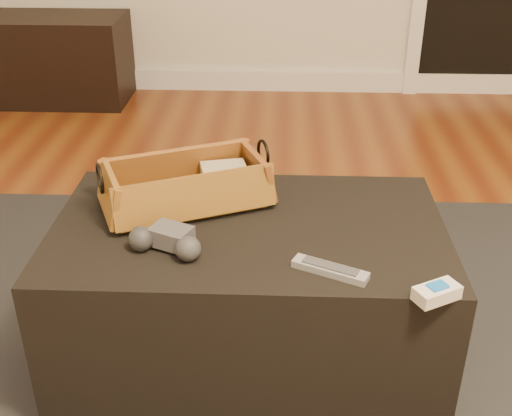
{
  "coord_description": "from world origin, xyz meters",
  "views": [
    {
      "loc": [
        0.07,
        -1.11,
        1.25
      ],
      "look_at": [
        0.02,
        0.29,
        0.49
      ],
      "focal_mm": 45.0,
      "sensor_mm": 36.0,
      "label": 1
    }
  ],
  "objects_px": {
    "tv_remote": "(180,199)",
    "cream_gadget": "(437,293)",
    "wicker_basket": "(186,187)",
    "ottoman": "(249,292)",
    "game_controller": "(167,241)",
    "media_cabinet": "(20,59)",
    "silver_remote": "(330,269)"
  },
  "relations": [
    {
      "from": "tv_remote",
      "to": "cream_gadget",
      "type": "bearing_deg",
      "value": -61.5
    },
    {
      "from": "wicker_basket",
      "to": "cream_gadget",
      "type": "height_order",
      "value": "wicker_basket"
    },
    {
      "from": "tv_remote",
      "to": "cream_gadget",
      "type": "xyz_separation_m",
      "value": [
        0.6,
        -0.38,
        -0.01
      ]
    },
    {
      "from": "ottoman",
      "to": "cream_gadget",
      "type": "xyz_separation_m",
      "value": [
        0.41,
        -0.3,
        0.23
      ]
    },
    {
      "from": "ottoman",
      "to": "wicker_basket",
      "type": "bearing_deg",
      "value": 149.01
    },
    {
      "from": "tv_remote",
      "to": "ottoman",
      "type": "bearing_deg",
      "value": -52.35
    },
    {
      "from": "tv_remote",
      "to": "game_controller",
      "type": "bearing_deg",
      "value": -119.22
    },
    {
      "from": "media_cabinet",
      "to": "cream_gadget",
      "type": "xyz_separation_m",
      "value": [
        1.86,
        -2.5,
        0.21
      ]
    },
    {
      "from": "ottoman",
      "to": "tv_remote",
      "type": "height_order",
      "value": "tv_remote"
    },
    {
      "from": "media_cabinet",
      "to": "cream_gadget",
      "type": "bearing_deg",
      "value": -53.42
    },
    {
      "from": "tv_remote",
      "to": "wicker_basket",
      "type": "distance_m",
      "value": 0.04
    },
    {
      "from": "silver_remote",
      "to": "media_cabinet",
      "type": "bearing_deg",
      "value": 124.18
    },
    {
      "from": "wicker_basket",
      "to": "game_controller",
      "type": "height_order",
      "value": "wicker_basket"
    },
    {
      "from": "silver_remote",
      "to": "ottoman",
      "type": "bearing_deg",
      "value": 132.93
    },
    {
      "from": "wicker_basket",
      "to": "media_cabinet",
      "type": "bearing_deg",
      "value": 121.21
    },
    {
      "from": "media_cabinet",
      "to": "silver_remote",
      "type": "distance_m",
      "value": 2.92
    },
    {
      "from": "ottoman",
      "to": "media_cabinet",
      "type": "bearing_deg",
      "value": 123.24
    },
    {
      "from": "cream_gadget",
      "to": "media_cabinet",
      "type": "bearing_deg",
      "value": 126.58
    },
    {
      "from": "silver_remote",
      "to": "wicker_basket",
      "type": "bearing_deg",
      "value": 139.54
    },
    {
      "from": "game_controller",
      "to": "wicker_basket",
      "type": "bearing_deg",
      "value": 86.74
    },
    {
      "from": "ottoman",
      "to": "cream_gadget",
      "type": "height_order",
      "value": "cream_gadget"
    },
    {
      "from": "game_controller",
      "to": "ottoman",
      "type": "bearing_deg",
      "value": 36.18
    },
    {
      "from": "ottoman",
      "to": "wicker_basket",
      "type": "height_order",
      "value": "wicker_basket"
    },
    {
      "from": "media_cabinet",
      "to": "cream_gadget",
      "type": "height_order",
      "value": "media_cabinet"
    },
    {
      "from": "media_cabinet",
      "to": "cream_gadget",
      "type": "distance_m",
      "value": 3.12
    },
    {
      "from": "silver_remote",
      "to": "cream_gadget",
      "type": "xyz_separation_m",
      "value": [
        0.22,
        -0.09,
        0.01
      ]
    },
    {
      "from": "silver_remote",
      "to": "cream_gadget",
      "type": "bearing_deg",
      "value": -22.12
    },
    {
      "from": "wicker_basket",
      "to": "cream_gadget",
      "type": "bearing_deg",
      "value": -34.46
    },
    {
      "from": "tv_remote",
      "to": "media_cabinet",
      "type": "bearing_deg",
      "value": 91.35
    },
    {
      "from": "game_controller",
      "to": "cream_gadget",
      "type": "height_order",
      "value": "game_controller"
    },
    {
      "from": "ottoman",
      "to": "game_controller",
      "type": "relative_size",
      "value": 5.16
    },
    {
      "from": "tv_remote",
      "to": "cream_gadget",
      "type": "height_order",
      "value": "tv_remote"
    }
  ]
}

